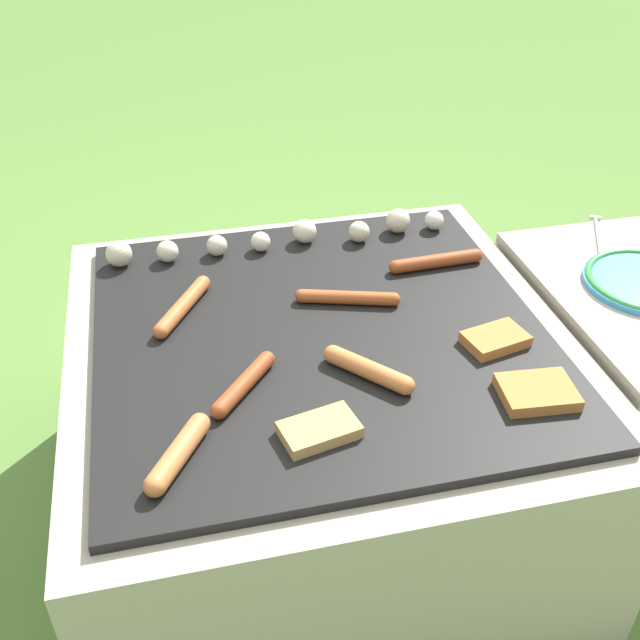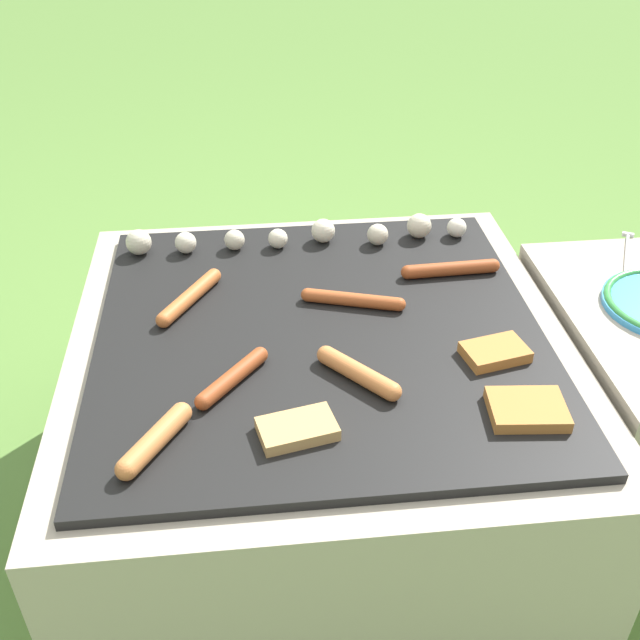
{
  "view_description": "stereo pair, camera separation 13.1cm",
  "coord_description": "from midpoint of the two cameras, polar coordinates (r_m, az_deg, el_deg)",
  "views": [
    {
      "loc": [
        -0.24,
        -1.04,
        1.21
      ],
      "look_at": [
        0.0,
        0.0,
        0.46
      ],
      "focal_mm": 42.0,
      "sensor_mm": 36.0,
      "label": 1
    },
    {
      "loc": [
        -0.11,
        -1.06,
        1.21
      ],
      "look_at": [
        0.0,
        0.0,
        0.46
      ],
      "focal_mm": 42.0,
      "sensor_mm": 36.0,
      "label": 2
    }
  ],
  "objects": [
    {
      "name": "sausage_front_left",
      "position": [
        1.09,
        -14.18,
        -9.96
      ],
      "size": [
        0.1,
        0.14,
        0.03
      ],
      "color": "#C6753D",
      "rests_on": "grill"
    },
    {
      "name": "bread_slice_left",
      "position": [
        1.2,
        13.25,
        -5.49
      ],
      "size": [
        0.12,
        0.1,
        0.02
      ],
      "color": "#B27033",
      "rests_on": "grill"
    },
    {
      "name": "side_ledge",
      "position": [
        1.65,
        20.03,
        -4.28
      ],
      "size": [
        0.38,
        0.55,
        0.44
      ],
      "color": "#A89E8C",
      "rests_on": "ground_plane"
    },
    {
      "name": "mushroom_row",
      "position": [
        1.56,
        -5.34,
        6.28
      ],
      "size": [
        0.71,
        0.07,
        0.05
      ],
      "color": "beige",
      "rests_on": "grill"
    },
    {
      "name": "ground_plane",
      "position": [
        1.61,
        -2.38,
        -13.58
      ],
      "size": [
        14.0,
        14.0,
        0.0
      ],
      "primitive_type": "plane",
      "color": "#567F38"
    },
    {
      "name": "grill",
      "position": [
        1.46,
        -2.58,
        -7.9
      ],
      "size": [
        0.88,
        0.88,
        0.44
      ],
      "color": "#A89E8C",
      "rests_on": "ground_plane"
    },
    {
      "name": "sausage_back_left",
      "position": [
        1.2,
        0.59,
        -3.9
      ],
      "size": [
        0.12,
        0.13,
        0.03
      ],
      "color": "#C6753D",
      "rests_on": "grill"
    },
    {
      "name": "bread_slice_right",
      "position": [
        1.3,
        10.44,
        -1.56
      ],
      "size": [
        0.12,
        0.09,
        0.02
      ],
      "color": "#B27033",
      "rests_on": "grill"
    },
    {
      "name": "sausage_mid_right",
      "position": [
        1.39,
        -13.08,
        0.95
      ],
      "size": [
        0.11,
        0.17,
        0.03
      ],
      "color": "#B7602D",
      "rests_on": "grill"
    },
    {
      "name": "sausage_front_center",
      "position": [
        1.19,
        -8.97,
        -4.95
      ],
      "size": [
        0.12,
        0.13,
        0.03
      ],
      "color": "#93421E",
      "rests_on": "grill"
    },
    {
      "name": "bread_slice_center",
      "position": [
        1.11,
        -3.46,
        -8.5
      ],
      "size": [
        0.12,
        0.09,
        0.02
      ],
      "color": "tan",
      "rests_on": "grill"
    },
    {
      "name": "sausage_back_center",
      "position": [
        1.49,
        6.4,
        4.41
      ],
      "size": [
        0.2,
        0.03,
        0.03
      ],
      "color": "#93421E",
      "rests_on": "grill"
    },
    {
      "name": "fork_utensil",
      "position": [
        1.68,
        18.36,
        6.0
      ],
      "size": [
        0.11,
        0.19,
        0.01
      ],
      "color": "silver",
      "rests_on": "side_ledge"
    },
    {
      "name": "sausage_front_right",
      "position": [
        1.38,
        -0.6,
        1.63
      ],
      "size": [
        0.19,
        0.07,
        0.03
      ],
      "color": "#A34C23",
      "rests_on": "grill"
    }
  ]
}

